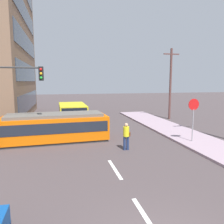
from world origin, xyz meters
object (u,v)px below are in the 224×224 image
Objects in this scene: utility_pole_mid at (170,83)px; streetcar_tram at (56,127)px; stop_sign at (193,111)px; city_bus at (72,112)px; traffic_light_mast at (14,90)px; pedestrian_crossing at (126,135)px.

streetcar_tram is at bearing -151.41° from utility_pole_mid.
streetcar_tram is 2.52× the size of stop_sign.
stop_sign is at bearing -108.87° from utility_pole_mid.
city_bus is 11.96m from stop_sign.
streetcar_tram is 0.95× the size of utility_pole_mid.
traffic_light_mast is at bearing -146.31° from streetcar_tram.
utility_pole_mid is (12.18, 6.64, 3.00)m from streetcar_tram.
streetcar_tram is 14.19m from utility_pole_mid.
traffic_light_mast is at bearing 166.29° from pedestrian_crossing.
city_bus reaches higher than pedestrian_crossing.
utility_pole_mid is (7.98, 9.76, 3.06)m from pedestrian_crossing.
traffic_light_mast is at bearing -115.41° from city_bus.
city_bus is at bearing 128.55° from stop_sign.
streetcar_tram is at bearing 143.37° from pedestrian_crossing.
city_bus is 11.01m from utility_pole_mid.
traffic_light_mast is at bearing -150.56° from utility_pole_mid.
stop_sign is at bearing -51.45° from city_bus.
city_bus is 9.36m from traffic_light_mast.
streetcar_tram reaches higher than city_bus.
utility_pole_mid reaches higher than traffic_light_mast.
pedestrian_crossing is at bearing -36.63° from streetcar_tram.
traffic_light_mast is (-3.87, -8.14, 2.54)m from city_bus.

